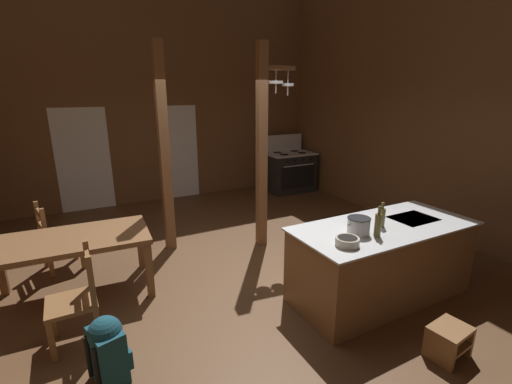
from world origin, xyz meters
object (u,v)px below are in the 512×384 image
backpack (107,348)px  mixing_bowl_on_counter (347,241)px  stove_range (289,171)px  stockpot_on_counter (359,226)px  ladderback_chair_near_window (77,299)px  step_stool (449,339)px  dining_table (71,245)px  ladderback_chair_by_post (56,238)px  kitchen_island (381,261)px  bottle_short_on_counter (378,225)px  bottle_tall_on_counter (381,217)px

backpack → mixing_bowl_on_counter: 2.32m
stove_range → stockpot_on_counter: stove_range is taller
ladderback_chair_near_window → backpack: ladderback_chair_near_window is taller
step_stool → stockpot_on_counter: bearing=103.8°
step_stool → dining_table: bearing=137.6°
ladderback_chair_by_post → stove_range: bearing=20.8°
stove_range → ladderback_chair_by_post: stove_range is taller
stove_range → ladderback_chair_by_post: 5.27m
kitchen_island → stockpot_on_counter: size_ratio=6.93×
step_stool → stockpot_on_counter: 1.29m
step_stool → bottle_short_on_counter: size_ratio=1.18×
ladderback_chair_near_window → mixing_bowl_on_counter: mixing_bowl_on_counter is taller
kitchen_island → bottle_short_on_counter: (-0.33, -0.19, 0.58)m
kitchen_island → stockpot_on_counter: (-0.45, -0.05, 0.54)m
bottle_tall_on_counter → step_stool: bearing=-97.2°
backpack → stockpot_on_counter: 2.61m
ladderback_chair_near_window → bottle_tall_on_counter: bearing=-14.3°
stove_range → mixing_bowl_on_counter: (-2.33, -4.59, 0.45)m
dining_table → stockpot_on_counter: size_ratio=5.59×
bottle_short_on_counter → bottle_tall_on_counter: bearing=36.2°
step_stool → dining_table: dining_table is taller
bottle_tall_on_counter → stockpot_on_counter: bearing=-174.4°
dining_table → bottle_short_on_counter: size_ratio=5.28×
dining_table → ladderback_chair_by_post: ladderback_chair_by_post is taller
kitchen_island → mixing_bowl_on_counter: (-0.75, -0.22, 0.49)m
ladderback_chair_near_window → ladderback_chair_by_post: (-0.20, 1.73, 0.00)m
stockpot_on_counter → mixing_bowl_on_counter: bearing=-150.9°
bottle_short_on_counter → mixing_bowl_on_counter: bearing=-176.5°
bottle_tall_on_counter → bottle_short_on_counter: 0.31m
ladderback_chair_near_window → mixing_bowl_on_counter: bearing=-22.4°
step_stool → bottle_tall_on_counter: 1.32m
kitchen_island → ladderback_chair_near_window: ladderback_chair_near_window is taller
kitchen_island → bottle_short_on_counter: 0.69m
backpack → stove_range: bearing=43.1°
ladderback_chair_near_window → ladderback_chair_by_post: size_ratio=1.00×
ladderback_chair_near_window → bottle_short_on_counter: (2.83, -0.96, 0.57)m
dining_table → ladderback_chair_by_post: 0.87m
stove_range → backpack: stove_range is taller
step_stool → ladderback_chair_near_window: ladderback_chair_near_window is taller
kitchen_island → backpack: (-2.97, 0.12, -0.13)m
mixing_bowl_on_counter → stove_range: bearing=63.1°
stove_range → backpack: size_ratio=2.21×
ladderback_chair_by_post → bottle_tall_on_counter: 4.16m
bottle_short_on_counter → ladderback_chair_by_post: bearing=138.4°
stockpot_on_counter → bottle_short_on_counter: size_ratio=0.94×
ladderback_chair_by_post → mixing_bowl_on_counter: 3.79m
bottle_tall_on_counter → stove_range: bearing=69.3°
dining_table → mixing_bowl_on_counter: bearing=-38.1°
stove_range → step_stool: bearing=-108.3°
dining_table → ladderback_chair_by_post: bearing=102.7°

